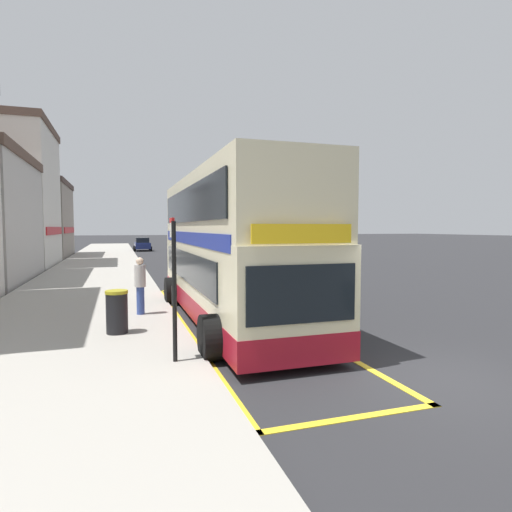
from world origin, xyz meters
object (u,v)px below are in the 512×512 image
double_decker_bus (228,252)px  pedestrian_waiting_near_sign (140,283)px  bus_stop_sign (174,278)px  litter_bin (117,312)px  parked_car_navy_ahead (142,244)px  parked_car_white_distant (233,253)px

double_decker_bus → pedestrian_waiting_near_sign: bearing=162.4°
bus_stop_sign → litter_bin: 3.12m
bus_stop_sign → litter_bin: (-1.11, 2.69, -1.12)m
bus_stop_sign → double_decker_bus: bearing=62.2°
parked_car_navy_ahead → parked_car_white_distant: 21.61m
litter_bin → pedestrian_waiting_near_sign: bearing=73.1°
parked_car_white_distant → pedestrian_waiting_near_sign: 20.90m
double_decker_bus → litter_bin: size_ratio=10.10×
bus_stop_sign → pedestrian_waiting_near_sign: (-0.42, 4.96, -0.71)m
parked_car_navy_ahead → litter_bin: (-2.90, -42.29, -0.11)m
double_decker_bus → parked_car_white_distant: (5.54, 20.07, -1.27)m
bus_stop_sign → pedestrian_waiting_near_sign: bearing=94.9°
bus_stop_sign → pedestrian_waiting_near_sign: size_ratio=1.63×
litter_bin → parked_car_white_distant: bearing=67.7°
parked_car_navy_ahead → litter_bin: 42.38m
double_decker_bus → bus_stop_sign: (-2.18, -4.13, -0.25)m
bus_stop_sign → parked_car_navy_ahead: (1.78, 44.98, -1.02)m
parked_car_white_distant → double_decker_bus: bearing=-107.3°
parked_car_white_distant → pedestrian_waiting_near_sign: pedestrian_waiting_near_sign is taller
double_decker_bus → pedestrian_waiting_near_sign: (-2.60, 0.83, -0.96)m
bus_stop_sign → parked_car_navy_ahead: bus_stop_sign is taller
parked_car_white_distant → parked_car_navy_ahead: bearing=104.1°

